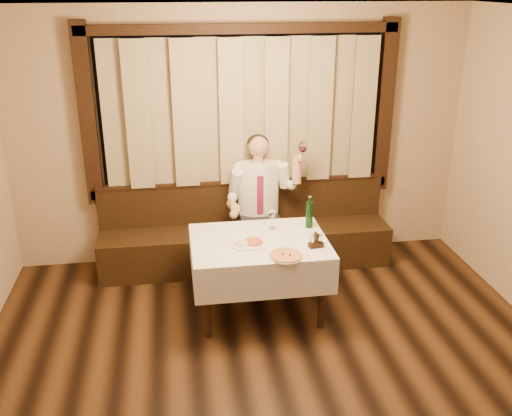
{
  "coord_description": "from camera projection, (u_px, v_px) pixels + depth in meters",
  "views": [
    {
      "loc": [
        -0.75,
        -3.05,
        3.01
      ],
      "look_at": [
        0.0,
        1.9,
        1.0
      ],
      "focal_mm": 40.0,
      "sensor_mm": 36.0,
      "label": 1
    }
  ],
  "objects": [
    {
      "name": "cruet_caddy",
      "position": [
        316.0,
        242.0,
        5.15
      ],
      "size": [
        0.14,
        0.09,
        0.14
      ],
      "rotation": [
        0.0,
        0.0,
        0.19
      ],
      "color": "black",
      "rests_on": "dining_table"
    },
    {
      "name": "pasta_cream",
      "position": [
        243.0,
        242.0,
        5.18
      ],
      "size": [
        0.24,
        0.24,
        0.08
      ],
      "rotation": [
        0.0,
        0.0,
        0.25
      ],
      "color": "white",
      "rests_on": "dining_table"
    },
    {
      "name": "pasta_red",
      "position": [
        253.0,
        240.0,
        5.2
      ],
      "size": [
        0.29,
        0.29,
        0.1
      ],
      "rotation": [
        0.0,
        0.0,
        -0.01
      ],
      "color": "white",
      "rests_on": "dining_table"
    },
    {
      "name": "room",
      "position": [
        274.0,
        192.0,
        4.36
      ],
      "size": [
        5.01,
        6.01,
        2.81
      ],
      "color": "black",
      "rests_on": "ground"
    },
    {
      "name": "table_wine_glass",
      "position": [
        272.0,
        215.0,
        5.48
      ],
      "size": [
        0.08,
        0.08,
        0.21
      ],
      "rotation": [
        0.0,
        0.0,
        -0.28
      ],
      "color": "white",
      "rests_on": "dining_table"
    },
    {
      "name": "green_bottle",
      "position": [
        309.0,
        214.0,
        5.53
      ],
      "size": [
        0.07,
        0.07,
        0.32
      ],
      "rotation": [
        0.0,
        0.0,
        -0.36
      ],
      "color": "#0D3F13",
      "rests_on": "dining_table"
    },
    {
      "name": "dining_table",
      "position": [
        259.0,
        250.0,
        5.34
      ],
      "size": [
        1.27,
        0.97,
        0.76
      ],
      "color": "black",
      "rests_on": "ground"
    },
    {
      "name": "seated_man",
      "position": [
        260.0,
        195.0,
        6.14
      ],
      "size": [
        0.84,
        0.63,
        1.49
      ],
      "color": "black",
      "rests_on": "ground"
    },
    {
      "name": "pizza",
      "position": [
        286.0,
        256.0,
        4.97
      ],
      "size": [
        0.3,
        0.3,
        0.03
      ],
      "rotation": [
        0.0,
        0.0,
        -0.39
      ],
      "color": "white",
      "rests_on": "dining_table"
    },
    {
      "name": "banquette",
      "position": [
        245.0,
        238.0,
        6.41
      ],
      "size": [
        3.2,
        0.61,
        0.94
      ],
      "color": "black",
      "rests_on": "ground"
    }
  ]
}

